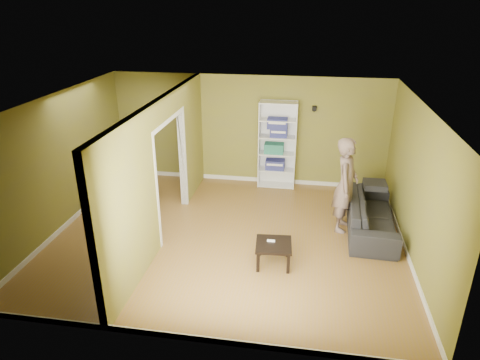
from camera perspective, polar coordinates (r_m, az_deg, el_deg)
name	(u,v)px	position (r m, az deg, el deg)	size (l,w,h in m)	color
room_shell	(227,173)	(7.66, -1.72, 0.89)	(6.50, 6.50, 6.50)	olive
partition	(163,169)	(7.96, -10.23, 1.40)	(0.22, 5.50, 2.60)	olive
wall_speaker	(314,108)	(9.93, 9.88, 9.38)	(0.10, 0.10, 0.10)	black
sofa	(372,210)	(8.66, 17.17, -3.85)	(0.95, 2.22, 0.85)	#313134
person	(347,177)	(8.29, 14.03, 0.38)	(0.62, 0.79, 2.18)	slate
bookshelf	(278,144)	(10.10, 5.03, 4.74)	(0.87, 0.38, 2.06)	white
paper_box_navy_a	(275,164)	(10.22, 4.70, 2.10)	(0.44, 0.29, 0.23)	navy
paper_box_teal	(274,148)	(10.08, 4.56, 4.26)	(0.45, 0.29, 0.23)	#13786C
paper_box_navy_b	(279,132)	(9.96, 5.19, 6.35)	(0.39, 0.26, 0.20)	navy
paper_box_navy_c	(278,122)	(9.89, 5.02, 7.75)	(0.46, 0.30, 0.23)	navy
coffee_table	(274,247)	(7.30, 4.51, -8.85)	(0.60, 0.60, 0.40)	black
game_controller	(271,241)	(7.32, 4.16, -8.08)	(0.13, 0.04, 0.03)	white
dining_table	(122,171)	(9.70, -15.43, 1.17)	(1.26, 0.84, 0.79)	#E8AB80
chair_left	(93,181)	(10.06, -18.96, -0.10)	(0.41, 0.41, 0.89)	#D6B679
chair_near	(118,193)	(9.26, -16.00, -1.62)	(0.42, 0.42, 0.93)	tan
chair_far	(134,172)	(10.32, -13.99, 1.03)	(0.40, 0.40, 0.88)	#CEB088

